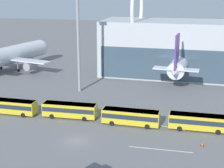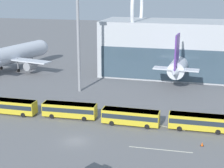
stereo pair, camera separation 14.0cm
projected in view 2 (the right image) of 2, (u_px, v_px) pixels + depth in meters
name	position (u px, v px, depth m)	size (l,w,h in m)	color
ground_plane	(75.00, 141.00, 60.90)	(440.00, 440.00, 0.00)	slate
airliner_at_gate_near	(11.00, 55.00, 111.57)	(31.25, 35.22, 14.56)	silver
airliner_at_gate_far	(183.00, 59.00, 103.55)	(44.18, 43.29, 14.90)	silver
shuttle_bus_1	(11.00, 106.00, 73.60)	(11.35, 2.85, 3.09)	gold
shuttle_bus_2	(70.00, 109.00, 71.41)	(11.44, 3.20, 3.09)	gold
shuttle_bus_3	(131.00, 116.00, 67.62)	(11.34, 2.81, 3.09)	gold
shuttle_bus_4	(199.00, 121.00, 65.07)	(11.39, 2.95, 3.09)	gold
floodlight_mast	(78.00, 37.00, 86.30)	(2.07, 2.07, 25.61)	gray
lane_stripe_1	(160.00, 150.00, 57.75)	(10.72, 0.25, 0.01)	silver
lane_stripe_3	(165.00, 127.00, 67.28)	(8.15, 0.25, 0.01)	silver
traffic_cone_0	(202.00, 144.00, 59.01)	(0.58, 0.58, 0.71)	black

